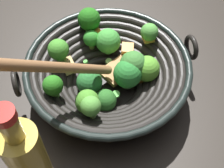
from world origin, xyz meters
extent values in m
plane|color=#28231E|center=(0.00, 0.00, 0.00)|extent=(4.00, 4.00, 0.00)
cylinder|color=black|center=(0.00, 0.00, 0.01)|extent=(0.12, 0.12, 0.01)
torus|color=black|center=(0.00, 0.00, 0.02)|extent=(0.17, 0.17, 0.02)
torus|color=black|center=(0.00, 0.00, 0.03)|extent=(0.19, 0.19, 0.02)
torus|color=black|center=(0.00, 0.00, 0.04)|extent=(0.22, 0.22, 0.02)
torus|color=black|center=(0.00, 0.00, 0.05)|extent=(0.24, 0.24, 0.02)
torus|color=black|center=(0.00, 0.00, 0.06)|extent=(0.27, 0.27, 0.02)
torus|color=black|center=(0.00, 0.00, 0.07)|extent=(0.29, 0.29, 0.02)
torus|color=black|center=(0.00, 0.00, 0.08)|extent=(0.32, 0.32, 0.02)
torus|color=black|center=(0.00, 0.00, 0.09)|extent=(0.34, 0.34, 0.01)
torus|color=black|center=(-0.18, 0.03, 0.09)|extent=(0.02, 0.05, 0.05)
torus|color=black|center=(0.18, -0.03, 0.09)|extent=(0.02, 0.05, 0.05)
cylinder|color=#54904B|center=(-0.03, 0.02, 0.03)|extent=(0.04, 0.04, 0.01)
sphere|color=#287A2F|center=(-0.03, 0.02, 0.06)|extent=(0.06, 0.06, 0.06)
cylinder|color=#7AB44E|center=(-0.08, 0.02, 0.03)|extent=(0.03, 0.03, 0.01)
sphere|color=#56A02E|center=(-0.08, 0.02, 0.06)|extent=(0.05, 0.05, 0.05)
cylinder|color=#6D9E4C|center=(0.07, 0.09, 0.07)|extent=(0.02, 0.02, 0.02)
sphere|color=#529A3C|center=(0.07, 0.09, 0.10)|extent=(0.04, 0.04, 0.04)
cylinder|color=#7DC459|center=(0.07, 0.07, 0.06)|extent=(0.02, 0.03, 0.02)
sphere|color=#478C2B|center=(0.07, 0.07, 0.09)|extent=(0.04, 0.04, 0.04)
cylinder|color=#64AF50|center=(-0.01, -0.13, 0.07)|extent=(0.03, 0.03, 0.02)
sphere|color=#226C19|center=(-0.01, -0.13, 0.10)|extent=(0.05, 0.05, 0.05)
cylinder|color=#79AA47|center=(-0.11, -0.04, 0.07)|extent=(0.02, 0.02, 0.02)
sphere|color=#519C3F|center=(-0.11, -0.04, 0.09)|extent=(0.04, 0.04, 0.04)
cylinder|color=#74AC54|center=(0.04, 0.00, 0.02)|extent=(0.03, 0.03, 0.02)
sphere|color=#2B7532|center=(0.04, 0.00, 0.05)|extent=(0.05, 0.05, 0.05)
cylinder|color=#73C153|center=(0.12, 0.01, 0.07)|extent=(0.02, 0.02, 0.02)
sphere|color=#27741B|center=(0.12, 0.01, 0.09)|extent=(0.04, 0.04, 0.04)
cylinder|color=#5D9245|center=(-0.03, -0.07, 0.04)|extent=(0.02, 0.02, 0.01)
sphere|color=green|center=(-0.03, -0.07, 0.07)|extent=(0.06, 0.06, 0.06)
cylinder|color=#77C248|center=(-0.05, 0.01, 0.04)|extent=(0.03, 0.03, 0.03)
sphere|color=#3C7B34|center=(-0.05, 0.01, 0.07)|extent=(0.06, 0.06, 0.06)
cylinder|color=#549B4A|center=(0.08, -0.06, 0.07)|extent=(0.02, 0.02, 0.02)
sphere|color=#43922E|center=(0.08, -0.06, 0.10)|extent=(0.04, 0.04, 0.04)
cylinder|color=olive|center=(0.03, 0.05, 0.02)|extent=(0.02, 0.02, 0.01)
sphere|color=#286323|center=(0.03, 0.05, 0.04)|extent=(0.05, 0.05, 0.05)
cylinder|color=olive|center=(0.00, -0.09, 0.05)|extent=(0.02, 0.02, 0.02)
sphere|color=#2D8228|center=(0.00, -0.09, 0.07)|extent=(0.04, 0.04, 0.04)
cube|color=#C1752F|center=(-0.07, 0.02, 0.04)|extent=(0.03, 0.03, 0.03)
cube|color=gold|center=(-0.11, -0.04, 0.08)|extent=(0.03, 0.03, 0.03)
cube|color=#C07A25|center=(-0.01, -0.10, 0.07)|extent=(0.02, 0.03, 0.03)
cube|color=#DA8B4A|center=(-0.08, 0.00, 0.04)|extent=(0.03, 0.03, 0.02)
cube|color=tan|center=(0.07, -0.05, 0.06)|extent=(0.03, 0.03, 0.03)
cube|color=#E6923F|center=(-0.07, -0.05, 0.05)|extent=(0.04, 0.04, 0.03)
cylinder|color=#99D166|center=(-0.02, -0.04, 0.04)|extent=(0.02, 0.02, 0.01)
cylinder|color=#56B247|center=(0.03, -0.06, 0.04)|extent=(0.02, 0.02, 0.01)
cylinder|color=#99D166|center=(-0.04, 0.03, 0.04)|extent=(0.02, 0.02, 0.01)
cylinder|color=#56B247|center=(0.00, 0.04, 0.04)|extent=(0.02, 0.02, 0.01)
cylinder|color=#56B247|center=(0.05, 0.05, 0.05)|extent=(0.01, 0.01, 0.01)
cube|color=#9E6B38|center=(-0.03, -0.01, 0.04)|extent=(0.08, 0.07, 0.01)
cylinder|color=#996942|center=(0.10, 0.03, 0.16)|extent=(0.21, 0.09, 0.20)
cylinder|color=gold|center=(0.19, 0.15, 0.10)|extent=(0.06, 0.06, 0.19)
cylinder|color=gold|center=(0.19, 0.15, 0.21)|extent=(0.03, 0.03, 0.05)
cylinder|color=red|center=(0.19, 0.15, 0.25)|extent=(0.03, 0.03, 0.01)
camera|label=1|loc=(0.15, 0.37, 0.55)|focal=49.24mm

